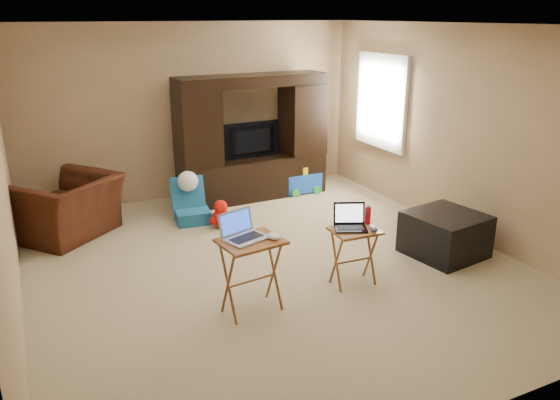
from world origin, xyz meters
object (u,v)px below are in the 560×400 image
laptop_right (351,218)px  tray_table_right (354,257)px  entertainment_center (252,138)px  plush_toy (221,214)px  push_toy (301,179)px  child_rocker (192,201)px  recliner (67,207)px  mouse_left (274,236)px  water_bottle (368,215)px  mouse_right (373,229)px  television (254,141)px  laptop_left (246,227)px  ottoman (445,234)px  tray_table_left (252,276)px

laptop_right → tray_table_right: bearing=-2.7°
entertainment_center → plush_toy: (-0.85, -0.96, -0.71)m
plush_toy → push_toy: bearing=27.7°
child_rocker → laptop_right: bearing=-62.7°
recliner → tray_table_right: size_ratio=1.90×
mouse_left → recliner: bearing=119.2°
plush_toy → recliner: bearing=162.8°
recliner → mouse_left: (1.51, -2.70, 0.37)m
mouse_left → entertainment_center: bearing=70.3°
mouse_left → water_bottle: water_bottle is taller
laptop_right → mouse_right: laptop_right is taller
television → child_rocker: (-1.13, -0.57, -0.57)m
laptop_left → entertainment_center: bearing=47.6°
laptop_left → mouse_left: 0.26m
television → plush_toy: (-0.85, -0.92, -0.67)m
laptop_right → push_toy: bearing=95.2°
television → laptop_left: television is taller
mouse_left → ottoman: bearing=7.0°
television → push_toy: 0.99m
television → water_bottle: television is taller
push_toy → water_bottle: (-0.73, -2.80, 0.47)m
laptop_right → mouse_right: (0.17, -0.14, -0.10)m
entertainment_center → tray_table_right: (-0.18, -3.00, -0.60)m
laptop_left → recliner: bearing=97.9°
ottoman → water_bottle: water_bottle is taller
television → plush_toy: 1.42m
tray_table_right → laptop_right: bearing=156.2°
television → ottoman: 3.08m
television → tray_table_left: bearing=63.3°
laptop_left → mouse_left: laptop_left is taller
recliner → laptop_left: size_ratio=3.07×
recliner → tray_table_right: bearing=93.3°
television → entertainment_center: bearing=-93.2°
plush_toy → ottoman: 2.74m
ottoman → mouse_right: 1.28m
tray_table_right → laptop_left: bearing=-176.6°
plush_toy → mouse_left: 2.24m
tray_table_left → laptop_right: bearing=-4.2°
tray_table_right → mouse_right: 0.37m
entertainment_center → mouse_left: entertainment_center is taller
recliner → push_toy: size_ratio=1.95×
child_rocker → laptop_left: (-0.21, -2.40, 0.53)m
tray_table_left → laptop_right: (1.08, 0.06, 0.36)m
recliner → child_rocker: recliner is taller
push_toy → water_bottle: bearing=-104.1°
water_bottle → plush_toy: bearing=114.0°
plush_toy → entertainment_center: bearing=48.3°
entertainment_center → mouse_right: 3.13m
entertainment_center → tray_table_right: entertainment_center is taller
child_rocker → ottoman: child_rocker is taller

